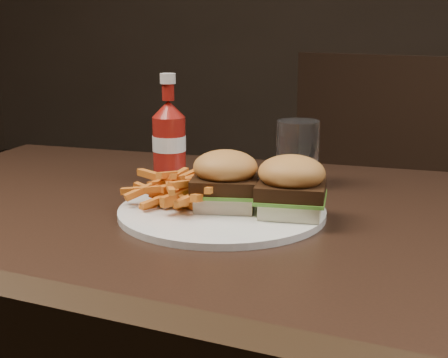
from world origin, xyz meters
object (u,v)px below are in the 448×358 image
(dining_table, at_px, (233,236))
(plate, at_px, (222,211))
(chair_far, at_px, (405,236))
(tumbler, at_px, (297,154))
(ketchup_bottle, at_px, (169,150))

(dining_table, bearing_deg, plate, 130.45)
(chair_far, bearing_deg, dining_table, 95.69)
(chair_far, distance_m, tumbler, 0.85)
(plate, height_order, ketchup_bottle, ketchup_bottle)
(dining_table, xyz_separation_m, plate, (-0.02, 0.03, 0.03))
(ketchup_bottle, distance_m, tumbler, 0.21)
(dining_table, relative_size, plate, 4.10)
(dining_table, relative_size, tumbler, 10.95)
(plate, xyz_separation_m, ketchup_bottle, (-0.13, 0.14, 0.06))
(tumbler, bearing_deg, plate, -110.67)
(chair_far, bearing_deg, plate, 93.87)
(chair_far, xyz_separation_m, tumbler, (-0.17, -0.74, 0.38))
(chair_far, xyz_separation_m, ketchup_bottle, (-0.38, -0.80, 0.38))
(chair_far, height_order, ketchup_bottle, ketchup_bottle)
(tumbler, bearing_deg, ketchup_bottle, -165.78)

